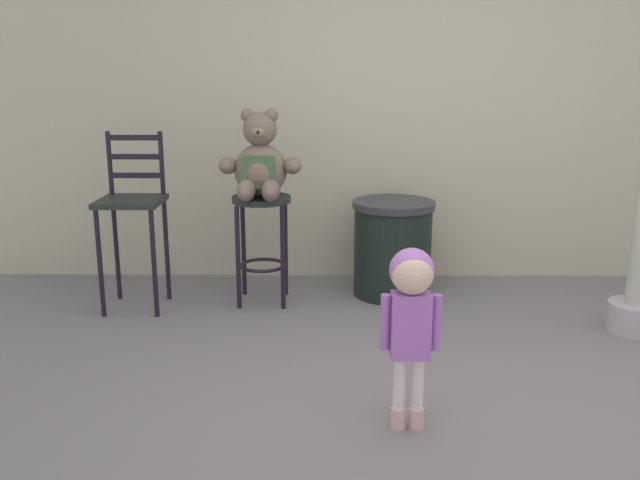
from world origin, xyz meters
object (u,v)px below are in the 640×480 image
teddy_bear (260,165)px  bar_chair_empty (133,210)px  child_walking (411,300)px  trash_bin (392,248)px  bar_stool_with_teddy (262,227)px

teddy_bear → bar_chair_empty: bearing=-174.8°
teddy_bear → child_walking: bearing=-64.3°
trash_bin → bar_stool_with_teddy: bearing=-169.8°
teddy_bear → trash_bin: teddy_bear is taller
child_walking → teddy_bear: bearing=-52.5°
child_walking → trash_bin: child_walking is taller
bar_chair_empty → bar_stool_with_teddy: bearing=7.1°
teddy_bear → bar_stool_with_teddy: bearing=90.0°
child_walking → bar_chair_empty: (-1.66, 1.60, 0.07)m
teddy_bear → child_walking: size_ratio=0.70×
child_walking → trash_bin: 1.90m
child_walking → trash_bin: size_ratio=1.22×
bar_stool_with_teddy → child_walking: 1.89m
child_walking → trash_bin: bearing=-81.4°
bar_stool_with_teddy → bar_chair_empty: (-0.85, -0.11, 0.14)m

